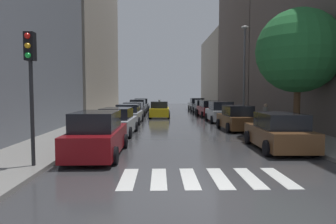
{
  "coord_description": "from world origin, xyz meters",
  "views": [
    {
      "loc": [
        -1.32,
        -7.35,
        2.54
      ],
      "look_at": [
        -0.59,
        18.69,
        0.81
      ],
      "focal_mm": 31.79,
      "sensor_mm": 36.0,
      "label": 1
    }
  ],
  "objects": [
    {
      "name": "ground_plane",
      "position": [
        0.0,
        24.0,
        -0.02
      ],
      "size": [
        28.0,
        72.0,
        0.04
      ],
      "primitive_type": "cube",
      "color": "#39393B"
    },
    {
      "name": "sidewalk_left",
      "position": [
        -6.5,
        24.0,
        0.07
      ],
      "size": [
        3.0,
        72.0,
        0.15
      ],
      "primitive_type": "cube",
      "color": "gray",
      "rests_on": "ground"
    },
    {
      "name": "sidewalk_right",
      "position": [
        6.5,
        24.0,
        0.07
      ],
      "size": [
        3.0,
        72.0,
        0.15
      ],
      "primitive_type": "cube",
      "color": "gray",
      "rests_on": "ground"
    },
    {
      "name": "crosswalk_stripes",
      "position": [
        0.0,
        1.25,
        0.01
      ],
      "size": [
        4.95,
        2.2,
        0.01
      ],
      "color": "silver",
      "rests_on": "ground"
    },
    {
      "name": "building_left_mid",
      "position": [
        -11.0,
        30.35,
        10.67
      ],
      "size": [
        6.0,
        21.26,
        21.34
      ],
      "primitive_type": "cube",
      "color": "#9E9384",
      "rests_on": "ground"
    },
    {
      "name": "building_right_mid",
      "position": [
        11.0,
        31.82,
        12.22
      ],
      "size": [
        6.0,
        16.09,
        24.45
      ],
      "primitive_type": "cube",
      "color": "#564C47",
      "rests_on": "ground"
    },
    {
      "name": "building_right_far",
      "position": [
        11.0,
        49.86,
        6.55
      ],
      "size": [
        6.0,
        19.55,
        13.09
      ],
      "primitive_type": "cube",
      "color": "#9E9384",
      "rests_on": "ground"
    },
    {
      "name": "parked_car_left_nearest",
      "position": [
        -3.8,
        4.48,
        0.83
      ],
      "size": [
        2.01,
        4.7,
        1.79
      ],
      "rotation": [
        0.0,
        0.0,
        1.57
      ],
      "color": "maroon",
      "rests_on": "ground"
    },
    {
      "name": "parked_car_left_second",
      "position": [
        -3.86,
        10.41,
        0.76
      ],
      "size": [
        2.22,
        4.4,
        1.62
      ],
      "rotation": [
        0.0,
        0.0,
        1.53
      ],
      "color": "#B2B7BF",
      "rests_on": "ground"
    },
    {
      "name": "parked_car_left_third",
      "position": [
        -3.84,
        16.93,
        0.74
      ],
      "size": [
        2.21,
        4.72,
        1.58
      ],
      "rotation": [
        0.0,
        0.0,
        1.54
      ],
      "color": "#B2B7BF",
      "rests_on": "ground"
    },
    {
      "name": "parked_car_left_fourth",
      "position": [
        -3.92,
        22.22,
        0.73
      ],
      "size": [
        2.22,
        4.77,
        1.55
      ],
      "rotation": [
        0.0,
        0.0,
        1.55
      ],
      "color": "black",
      "rests_on": "ground"
    },
    {
      "name": "parked_car_left_fifth",
      "position": [
        -3.92,
        28.21,
        0.78
      ],
      "size": [
        2.14,
        4.59,
        1.68
      ],
      "rotation": [
        0.0,
        0.0,
        1.54
      ],
      "color": "#474C51",
      "rests_on": "ground"
    },
    {
      "name": "parked_car_left_sixth",
      "position": [
        -3.88,
        34.2,
        0.78
      ],
      "size": [
        2.17,
        4.21,
        1.67
      ],
      "rotation": [
        0.0,
        0.0,
        1.57
      ],
      "color": "#474C51",
      "rests_on": "ground"
    },
    {
      "name": "parked_car_right_nearest",
      "position": [
        3.94,
        5.55,
        0.77
      ],
      "size": [
        2.22,
        4.34,
        1.63
      ],
      "rotation": [
        0.0,
        0.0,
        1.54
      ],
      "color": "brown",
      "rests_on": "ground"
    },
    {
      "name": "parked_car_right_second",
      "position": [
        3.84,
        12.35,
        0.78
      ],
      "size": [
        2.12,
        4.1,
        1.66
      ],
      "rotation": [
        0.0,
        0.0,
        1.6
      ],
      "color": "brown",
      "rests_on": "ground"
    },
    {
      "name": "parked_car_right_third",
      "position": [
        3.88,
        17.99,
        0.81
      ],
      "size": [
        2.13,
        4.34,
        1.75
      ],
      "rotation": [
        0.0,
        0.0,
        1.58
      ],
      "color": "#B2B7BF",
      "rests_on": "ground"
    },
    {
      "name": "parked_car_right_fourth",
      "position": [
        3.84,
        23.8,
        0.79
      ],
      "size": [
        2.14,
        4.81,
        1.68
      ],
      "rotation": [
        0.0,
        0.0,
        1.6
      ],
      "color": "maroon",
      "rests_on": "ground"
    },
    {
      "name": "parked_car_right_fifth",
      "position": [
        3.93,
        29.16,
        0.75
      ],
      "size": [
        2.06,
        4.75,
        1.6
      ],
      "rotation": [
        0.0,
        0.0,
        1.56
      ],
      "color": "#474C51",
      "rests_on": "ground"
    },
    {
      "name": "parked_car_right_sixth",
      "position": [
        3.93,
        34.43,
        0.8
      ],
      "size": [
        2.2,
        4.21,
        1.72
      ],
      "rotation": [
        0.0,
        0.0,
        1.58
      ],
      "color": "#B2B7BF",
      "rests_on": "ground"
    },
    {
      "name": "taxi_midroad",
      "position": [
        -1.35,
        22.51,
        0.76
      ],
      "size": [
        2.14,
        4.36,
        1.81
      ],
      "rotation": [
        0.0,
        0.0,
        1.55
      ],
      "color": "yellow",
      "rests_on": "ground"
    },
    {
      "name": "pedestrian_foreground",
      "position": [
        5.9,
        12.68,
        0.99
      ],
      "size": [
        0.36,
        0.36,
        1.62
      ],
      "rotation": [
        0.0,
        0.0,
        4.3
      ],
      "color": "#38513D",
      "rests_on": "sidewalk_right"
    },
    {
      "name": "street_tree_right",
      "position": [
        6.41,
        9.16,
        4.83
      ],
      "size": [
        4.65,
        4.65,
        7.02
      ],
      "color": "#513823",
      "rests_on": "sidewalk_right"
    },
    {
      "name": "traffic_light_left_corner",
      "position": [
        -5.45,
        2.32,
        3.29
      ],
      "size": [
        0.3,
        0.42,
        4.3
      ],
      "color": "black",
      "rests_on": "sidewalk_left"
    },
    {
      "name": "lamp_post_right",
      "position": [
        5.55,
        16.76,
        4.56
      ],
      "size": [
        0.6,
        0.28,
        7.74
      ],
      "color": "#595B60",
      "rests_on": "sidewalk_right"
    }
  ]
}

